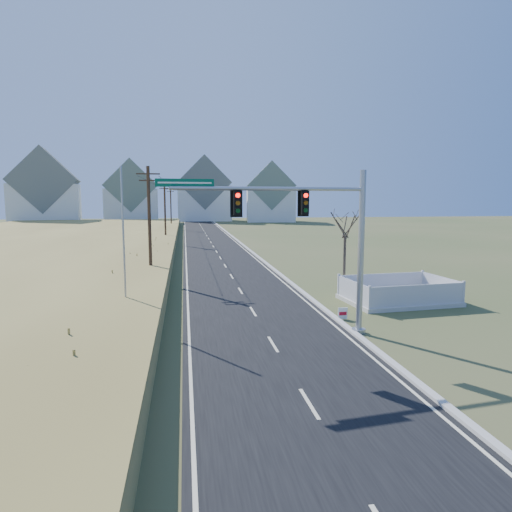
{
  "coord_description": "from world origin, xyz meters",
  "views": [
    {
      "loc": [
        -3.82,
        -21.37,
        6.56
      ],
      "look_at": [
        0.03,
        3.1,
        3.4
      ],
      "focal_mm": 32.0,
      "sensor_mm": 36.0,
      "label": 1
    }
  ],
  "objects_px": {
    "fence_enclosure": "(398,298)",
    "flagpole": "(124,260)",
    "bare_tree": "(345,223)",
    "traffic_signal_mast": "(324,237)",
    "open_sign": "(343,313)"
  },
  "relations": [
    {
      "from": "fence_enclosure",
      "to": "flagpole",
      "type": "bearing_deg",
      "value": -178.87
    },
    {
      "from": "bare_tree",
      "to": "flagpole",
      "type": "bearing_deg",
      "value": -160.47
    },
    {
      "from": "traffic_signal_mast",
      "to": "flagpole",
      "type": "bearing_deg",
      "value": 148.88
    },
    {
      "from": "fence_enclosure",
      "to": "open_sign",
      "type": "xyz_separation_m",
      "value": [
        -4.89,
        -3.47,
        0.05
      ]
    },
    {
      "from": "fence_enclosure",
      "to": "flagpole",
      "type": "xyz_separation_m",
      "value": [
        -16.47,
        -1.86,
        2.99
      ]
    },
    {
      "from": "traffic_signal_mast",
      "to": "open_sign",
      "type": "distance_m",
      "value": 5.56
    },
    {
      "from": "fence_enclosure",
      "to": "bare_tree",
      "type": "xyz_separation_m",
      "value": [
        -2.47,
        3.1,
        4.61
      ]
    },
    {
      "from": "fence_enclosure",
      "to": "open_sign",
      "type": "height_order",
      "value": "fence_enclosure"
    },
    {
      "from": "open_sign",
      "to": "flagpole",
      "type": "xyz_separation_m",
      "value": [
        -11.58,
        1.61,
        2.94
      ]
    },
    {
      "from": "open_sign",
      "to": "bare_tree",
      "type": "distance_m",
      "value": 8.36
    },
    {
      "from": "open_sign",
      "to": "traffic_signal_mast",
      "type": "bearing_deg",
      "value": -125.49
    },
    {
      "from": "traffic_signal_mast",
      "to": "fence_enclosure",
      "type": "relative_size",
      "value": 1.42
    },
    {
      "from": "traffic_signal_mast",
      "to": "fence_enclosure",
      "type": "xyz_separation_m",
      "value": [
        6.87,
        6.2,
        -4.48
      ]
    },
    {
      "from": "open_sign",
      "to": "bare_tree",
      "type": "height_order",
      "value": "bare_tree"
    },
    {
      "from": "flagpole",
      "to": "open_sign",
      "type": "bearing_deg",
      "value": -7.91
    }
  ]
}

